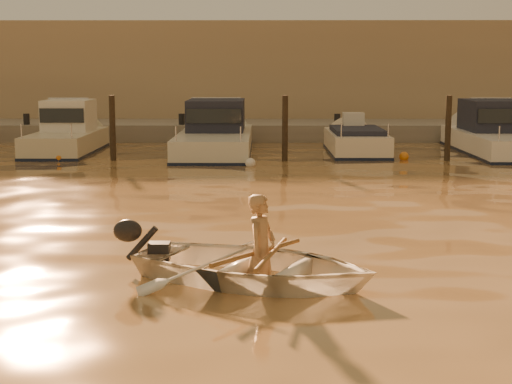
{
  "coord_description": "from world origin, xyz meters",
  "views": [
    {
      "loc": [
        -0.92,
        -10.23,
        2.87
      ],
      "look_at": [
        -1.01,
        2.99,
        0.75
      ],
      "focal_mm": 55.0,
      "sensor_mm": 36.0,
      "label": 1
    }
  ],
  "objects_px": {
    "moored_boat_3": "(356,146)",
    "waterfront_building": "(281,77)",
    "person": "(261,250)",
    "moored_boat_4": "(499,134)",
    "dinghy": "(254,266)",
    "moored_boat_2": "(215,134)",
    "moored_boat_1": "(66,134)"
  },
  "relations": [
    {
      "from": "dinghy",
      "to": "moored_boat_4",
      "type": "bearing_deg",
      "value": -3.38
    },
    {
      "from": "moored_boat_3",
      "to": "waterfront_building",
      "type": "bearing_deg",
      "value": 101.58
    },
    {
      "from": "person",
      "to": "waterfront_building",
      "type": "relative_size",
      "value": 0.03
    },
    {
      "from": "person",
      "to": "moored_boat_1",
      "type": "relative_size",
      "value": 0.26
    },
    {
      "from": "dinghy",
      "to": "moored_boat_3",
      "type": "height_order",
      "value": "moored_boat_3"
    },
    {
      "from": "moored_boat_4",
      "to": "moored_boat_3",
      "type": "bearing_deg",
      "value": 180.0
    },
    {
      "from": "moored_boat_1",
      "to": "moored_boat_2",
      "type": "height_order",
      "value": "same"
    },
    {
      "from": "person",
      "to": "moored_boat_1",
      "type": "height_order",
      "value": "moored_boat_1"
    },
    {
      "from": "person",
      "to": "moored_boat_2",
      "type": "height_order",
      "value": "moored_boat_2"
    },
    {
      "from": "moored_boat_3",
      "to": "moored_boat_4",
      "type": "xyz_separation_m",
      "value": [
        4.79,
        0.0,
        0.4
      ]
    },
    {
      "from": "moored_boat_2",
      "to": "dinghy",
      "type": "bearing_deg",
      "value": -84.78
    },
    {
      "from": "person",
      "to": "moored_boat_4",
      "type": "distance_m",
      "value": 17.92
    },
    {
      "from": "dinghy",
      "to": "moored_boat_3",
      "type": "bearing_deg",
      "value": 11.81
    },
    {
      "from": "moored_boat_4",
      "to": "dinghy",
      "type": "bearing_deg",
      "value": -116.73
    },
    {
      "from": "moored_boat_4",
      "to": "waterfront_building",
      "type": "distance_m",
      "value": 13.18
    },
    {
      "from": "dinghy",
      "to": "waterfront_building",
      "type": "height_order",
      "value": "waterfront_building"
    },
    {
      "from": "moored_boat_3",
      "to": "moored_boat_4",
      "type": "height_order",
      "value": "moored_boat_4"
    },
    {
      "from": "moored_boat_2",
      "to": "moored_boat_4",
      "type": "bearing_deg",
      "value": 0.0
    },
    {
      "from": "moored_boat_3",
      "to": "waterfront_building",
      "type": "relative_size",
      "value": 0.12
    },
    {
      "from": "dinghy",
      "to": "waterfront_building",
      "type": "xyz_separation_m",
      "value": [
        1.01,
        27.01,
        2.17
      ]
    },
    {
      "from": "moored_boat_3",
      "to": "waterfront_building",
      "type": "height_order",
      "value": "waterfront_building"
    },
    {
      "from": "dinghy",
      "to": "person",
      "type": "xyz_separation_m",
      "value": [
        0.09,
        -0.04,
        0.23
      ]
    },
    {
      "from": "moored_boat_1",
      "to": "moored_boat_2",
      "type": "relative_size",
      "value": 0.73
    },
    {
      "from": "moored_boat_4",
      "to": "waterfront_building",
      "type": "xyz_separation_m",
      "value": [
        -7.05,
        11.0,
        1.77
      ]
    },
    {
      "from": "person",
      "to": "moored_boat_4",
      "type": "relative_size",
      "value": 0.2
    },
    {
      "from": "dinghy",
      "to": "moored_boat_1",
      "type": "distance_m",
      "value": 17.27
    },
    {
      "from": "person",
      "to": "moored_boat_2",
      "type": "distance_m",
      "value": 16.12
    },
    {
      "from": "moored_boat_1",
      "to": "waterfront_building",
      "type": "bearing_deg",
      "value": 55.75
    },
    {
      "from": "person",
      "to": "moored_boat_3",
      "type": "distance_m",
      "value": 16.36
    },
    {
      "from": "moored_boat_1",
      "to": "person",
      "type": "bearing_deg",
      "value": -67.74
    },
    {
      "from": "dinghy",
      "to": "moored_boat_1",
      "type": "height_order",
      "value": "moored_boat_1"
    },
    {
      "from": "moored_boat_4",
      "to": "waterfront_building",
      "type": "height_order",
      "value": "waterfront_building"
    }
  ]
}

